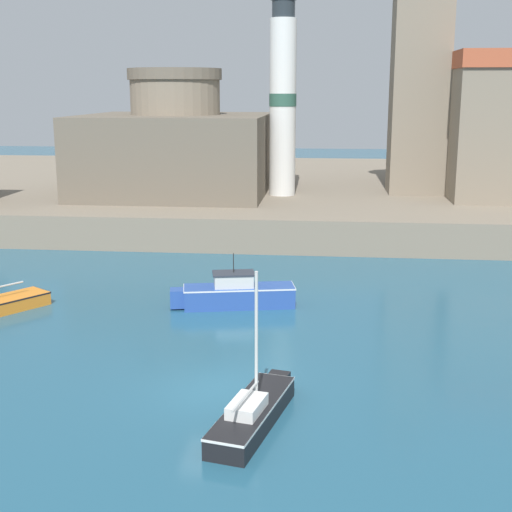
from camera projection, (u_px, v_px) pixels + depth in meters
name	position (u px, v px, depth m)	size (l,w,h in m)	color
ground_plane	(219.00, 390.00, 23.74)	(200.00, 200.00, 0.00)	#235670
quay_seawall	(289.00, 192.00, 62.21)	(120.00, 40.00, 2.13)	gray
motorboat_blue_3	(236.00, 293.00, 32.72)	(5.80, 2.41, 2.53)	#284C9E
sailboat_black_4	(253.00, 411.00, 21.21)	(2.29, 5.48, 4.66)	black
church	(481.00, 114.00, 54.54)	(12.86, 17.82, 17.21)	gray
fortress	(176.00, 148.00, 53.44)	(13.57, 13.57, 9.13)	#685E4F
lighthouse	(283.00, 97.00, 51.38)	(1.97, 1.97, 14.54)	silver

